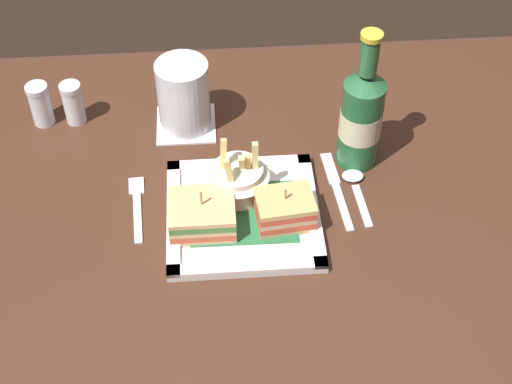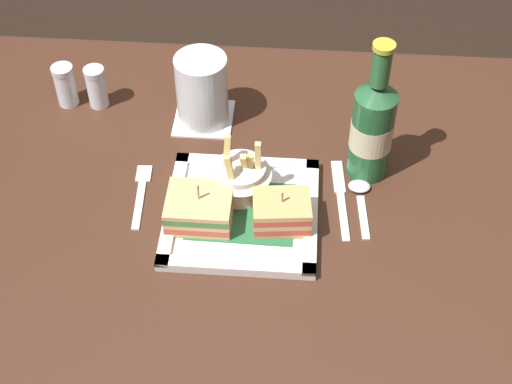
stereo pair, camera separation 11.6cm
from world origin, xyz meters
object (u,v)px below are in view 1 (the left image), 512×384
at_px(fries_cup, 238,176).
at_px(water_glass, 184,99).
at_px(salt_shaker, 41,106).
at_px(dining_table, 268,254).
at_px(spoon, 355,183).
at_px(knife, 336,187).
at_px(square_plate, 243,215).
at_px(beer_bottle, 361,116).
at_px(sandwich_half_right, 285,209).
at_px(pepper_shaker, 74,105).
at_px(fork, 137,205).
at_px(sandwich_half_left, 202,215).

relative_size(fries_cup, water_glass, 0.84).
bearing_deg(salt_shaker, dining_table, -30.26).
bearing_deg(spoon, water_glass, 148.67).
bearing_deg(knife, salt_shaker, 158.19).
relative_size(dining_table, spoon, 9.16).
height_order(dining_table, spoon, spoon).
bearing_deg(fries_cup, dining_table, -14.77).
distance_m(square_plate, beer_bottle, 0.24).
height_order(sandwich_half_right, pepper_shaker, sandwich_half_right).
bearing_deg(beer_bottle, pepper_shaker, 164.28).
bearing_deg(water_glass, dining_table, -56.22).
relative_size(square_plate, knife, 1.36).
bearing_deg(fork, salt_shaker, 128.58).
relative_size(sandwich_half_left, beer_bottle, 0.39).
height_order(fries_cup, spoon, fries_cup).
bearing_deg(beer_bottle, square_plate, -149.47).
bearing_deg(beer_bottle, sandwich_half_right, -134.73).
bearing_deg(water_glass, square_plate, -68.72).
relative_size(water_glass, salt_shaker, 1.60).
relative_size(square_plate, sandwich_half_left, 2.37).
xyz_separation_m(knife, spoon, (0.03, 0.00, 0.00)).
bearing_deg(fries_cup, salt_shaker, 147.81).
distance_m(knife, spoon, 0.03).
distance_m(sandwich_half_left, pepper_shaker, 0.34).
bearing_deg(square_plate, spoon, 17.04).
xyz_separation_m(sandwich_half_right, salt_shaker, (-0.39, 0.26, 0.00)).
xyz_separation_m(square_plate, spoon, (0.18, 0.06, -0.00)).
bearing_deg(fork, knife, 2.83).
height_order(sandwich_half_left, pepper_shaker, sandwich_half_left).
height_order(dining_table, beer_bottle, beer_bottle).
height_order(sandwich_half_right, salt_shaker, same).
height_order(dining_table, sandwich_half_right, sandwich_half_right).
distance_m(sandwich_half_right, water_glass, 0.28).
distance_m(knife, salt_shaker, 0.52).
xyz_separation_m(dining_table, fork, (-0.20, 0.01, 0.13)).
distance_m(square_plate, sandwich_half_left, 0.07).
relative_size(fries_cup, salt_shaker, 1.33).
xyz_separation_m(sandwich_half_left, beer_bottle, (0.25, 0.13, 0.06)).
bearing_deg(salt_shaker, pepper_shaker, 0.00).
xyz_separation_m(sandwich_half_right, pepper_shaker, (-0.33, 0.26, -0.00)).
height_order(fries_cup, fork, fries_cup).
height_order(square_plate, fries_cup, fries_cup).
distance_m(sandwich_half_left, spoon, 0.26).
bearing_deg(sandwich_half_left, pepper_shaker, 128.84).
xyz_separation_m(square_plate, sandwich_half_left, (-0.06, -0.02, 0.03)).
bearing_deg(sandwich_half_left, dining_table, 24.76).
bearing_deg(fries_cup, knife, 4.25).
bearing_deg(square_plate, dining_table, 34.52).
height_order(sandwich_half_right, knife, sandwich_half_right).
xyz_separation_m(sandwich_half_left, salt_shaker, (-0.27, 0.26, 0.00)).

